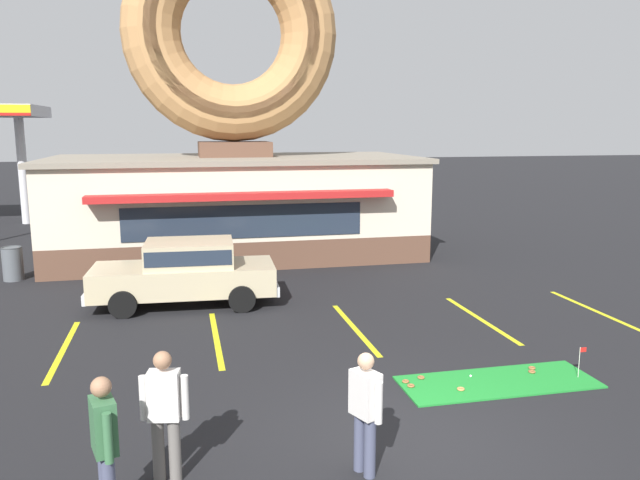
% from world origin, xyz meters
% --- Properties ---
extents(ground_plane, '(160.00, 160.00, 0.00)m').
position_xyz_m(ground_plane, '(0.00, 0.00, 0.00)').
color(ground_plane, black).
extents(donut_shop_building, '(12.30, 6.75, 10.96)m').
position_xyz_m(donut_shop_building, '(-1.23, 13.94, 3.74)').
color(donut_shop_building, brown).
rests_on(donut_shop_building, ground).
extents(putting_mat, '(3.41, 1.23, 0.03)m').
position_xyz_m(putting_mat, '(2.12, 1.60, 0.01)').
color(putting_mat, '#1E842D').
rests_on(putting_mat, ground).
extents(mini_donut_near_left, '(0.13, 0.13, 0.04)m').
position_xyz_m(mini_donut_near_left, '(0.57, 1.72, 0.05)').
color(mini_donut_near_left, brown).
rests_on(mini_donut_near_left, putting_mat).
extents(mini_donut_near_right, '(0.13, 0.13, 0.04)m').
position_xyz_m(mini_donut_near_right, '(0.55, 1.91, 0.05)').
color(mini_donut_near_right, brown).
rests_on(mini_donut_near_right, putting_mat).
extents(mini_donut_mid_left, '(0.13, 0.13, 0.04)m').
position_xyz_m(mini_donut_mid_left, '(2.90, 1.82, 0.05)').
color(mini_donut_mid_left, brown).
rests_on(mini_donut_mid_left, putting_mat).
extents(mini_donut_mid_centre, '(0.13, 0.13, 0.04)m').
position_xyz_m(mini_donut_mid_centre, '(3.00, 1.98, 0.05)').
color(mini_donut_mid_centre, brown).
rests_on(mini_donut_mid_centre, putting_mat).
extents(mini_donut_mid_right, '(0.13, 0.13, 0.04)m').
position_xyz_m(mini_donut_mid_right, '(1.34, 1.41, 0.05)').
color(mini_donut_mid_right, '#D17F47').
rests_on(mini_donut_mid_right, putting_mat).
extents(mini_donut_far_left, '(0.13, 0.13, 0.04)m').
position_xyz_m(mini_donut_far_left, '(0.87, 2.01, 0.05)').
color(mini_donut_far_left, brown).
rests_on(mini_donut_far_left, putting_mat).
extents(golf_ball, '(0.04, 0.04, 0.04)m').
position_xyz_m(golf_ball, '(1.74, 1.87, 0.05)').
color(golf_ball, white).
rests_on(golf_ball, putting_mat).
extents(putting_flag_pin, '(0.13, 0.01, 0.55)m').
position_xyz_m(putting_flag_pin, '(3.61, 1.46, 0.44)').
color(putting_flag_pin, silver).
rests_on(putting_flag_pin, putting_mat).
extents(car_champagne, '(4.63, 2.14, 1.60)m').
position_xyz_m(car_champagne, '(-3.03, 7.73, 0.87)').
color(car_champagne, '#BCAD89').
rests_on(car_champagne, ground).
extents(pedestrian_blue_sweater_man, '(0.59, 0.31, 1.69)m').
position_xyz_m(pedestrian_blue_sweater_man, '(-3.38, -0.26, 0.94)').
color(pedestrian_blue_sweater_man, slate).
rests_on(pedestrian_blue_sweater_man, ground).
extents(pedestrian_hooded_kid, '(0.33, 0.58, 1.70)m').
position_xyz_m(pedestrian_hooded_kid, '(-4.01, -0.93, 0.94)').
color(pedestrian_hooded_kid, '#474C66').
rests_on(pedestrian_hooded_kid, ground).
extents(pedestrian_leather_jacket_man, '(0.37, 0.55, 1.61)m').
position_xyz_m(pedestrian_leather_jacket_man, '(-0.95, -0.62, 0.88)').
color(pedestrian_leather_jacket_man, '#474C66').
rests_on(pedestrian_leather_jacket_man, ground).
extents(trash_bin, '(0.57, 0.57, 0.97)m').
position_xyz_m(trash_bin, '(-7.87, 11.40, 0.50)').
color(trash_bin, '#51565B').
rests_on(trash_bin, ground).
extents(parking_stripe_left, '(0.12, 3.60, 0.01)m').
position_xyz_m(parking_stripe_left, '(-5.48, 5.00, 0.00)').
color(parking_stripe_left, yellow).
rests_on(parking_stripe_left, ground).
extents(parking_stripe_mid_left, '(0.12, 3.60, 0.01)m').
position_xyz_m(parking_stripe_mid_left, '(-2.48, 5.00, 0.00)').
color(parking_stripe_mid_left, yellow).
rests_on(parking_stripe_mid_left, ground).
extents(parking_stripe_centre, '(0.12, 3.60, 0.01)m').
position_xyz_m(parking_stripe_centre, '(0.52, 5.00, 0.00)').
color(parking_stripe_centre, yellow).
rests_on(parking_stripe_centre, ground).
extents(parking_stripe_mid_right, '(0.12, 3.60, 0.01)m').
position_xyz_m(parking_stripe_mid_right, '(3.52, 5.00, 0.00)').
color(parking_stripe_mid_right, yellow).
rests_on(parking_stripe_mid_right, ground).
extents(parking_stripe_right, '(0.12, 3.60, 0.01)m').
position_xyz_m(parking_stripe_right, '(6.52, 5.00, 0.00)').
color(parking_stripe_right, yellow).
rests_on(parking_stripe_right, ground).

